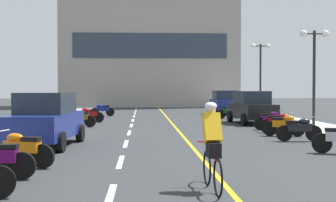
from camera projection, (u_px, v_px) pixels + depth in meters
ground_plane at (170, 127)px, 23.25m from camera, size 140.00×140.00×0.00m
curb_left at (40, 122)px, 25.84m from camera, size 2.40×72.00×0.12m
curb_right at (290, 121)px, 26.65m from camera, size 2.40×72.00×0.12m
lane_dash_1 at (110, 197)px, 8.17m from camera, size 0.14×2.20×0.01m
lane_dash_2 at (121, 162)px, 12.16m from camera, size 0.14×2.20×0.01m
lane_dash_3 at (126, 144)px, 16.15m from camera, size 0.14×2.20×0.01m
lane_dash_4 at (129, 133)px, 20.14m from camera, size 0.14×2.20×0.01m
lane_dash_5 at (131, 125)px, 24.14m from camera, size 0.14×2.20×0.01m
lane_dash_6 at (133, 120)px, 28.13m from camera, size 0.14×2.20×0.01m
lane_dash_7 at (134, 116)px, 32.12m from camera, size 0.14×2.20×0.01m
lane_dash_8 at (135, 113)px, 36.11m from camera, size 0.14×2.20×0.01m
lane_dash_9 at (136, 111)px, 40.10m from camera, size 0.14×2.20×0.01m
lane_dash_10 at (136, 109)px, 44.10m from camera, size 0.14×2.20×0.01m
lane_dash_11 at (137, 107)px, 48.09m from camera, size 0.14×2.20×0.01m
centre_line_yellow at (171, 122)px, 26.26m from camera, size 0.12×66.00×0.01m
office_building at (150, 11)px, 50.92m from camera, size 18.93×8.21×21.37m
street_lamp_mid at (314, 55)px, 22.51m from camera, size 1.46×0.36×4.73m
street_lamp_far at (260, 62)px, 33.60m from camera, size 1.46×0.36×5.16m
parked_car_near at (46, 119)px, 15.35m from camera, size 2.19×4.32×1.82m
parked_car_mid at (251, 107)px, 25.46m from camera, size 2.18×4.32×1.82m
parked_car_far at (224, 102)px, 34.73m from camera, size 1.93×4.20×1.82m
motorcycle_4 at (22, 149)px, 11.23m from camera, size 1.66×0.74×0.92m
motorcycle_6 at (299, 129)px, 16.84m from camera, size 1.70×0.60×0.92m
motorcycle_7 at (284, 125)px, 18.65m from camera, size 1.65×0.77×0.92m
motorcycle_8 at (279, 122)px, 20.06m from camera, size 1.67×0.70×0.92m
motorcycle_9 at (271, 120)px, 21.67m from camera, size 1.70×0.60×0.92m
motorcycle_10 at (79, 118)px, 23.14m from camera, size 1.68×0.64×0.92m
motorcycle_11 at (89, 115)px, 26.00m from camera, size 1.66×0.75×0.92m
motorcycle_12 at (229, 111)px, 29.63m from camera, size 1.67×0.68×0.92m
motorcycle_13 at (102, 110)px, 32.09m from camera, size 1.68×0.66×0.92m
cyclist_rider at (212, 144)px, 8.75m from camera, size 0.42×1.77×1.71m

